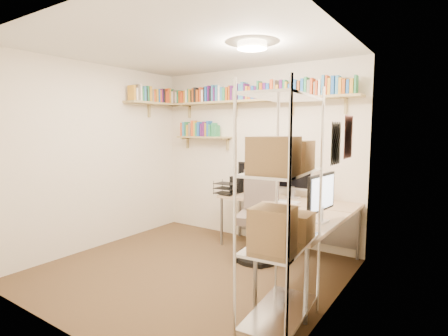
{
  "coord_description": "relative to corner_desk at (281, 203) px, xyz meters",
  "views": [
    {
      "loc": [
        2.51,
        -2.96,
        1.63
      ],
      "look_at": [
        0.12,
        0.55,
        1.15
      ],
      "focal_mm": 28.0,
      "sensor_mm": 36.0,
      "label": 1
    }
  ],
  "objects": [
    {
      "name": "corner_desk",
      "position": [
        0.0,
        0.0,
        0.0
      ],
      "size": [
        1.9,
        1.85,
        1.23
      ],
      "color": "#D9B18D",
      "rests_on": "ground"
    },
    {
      "name": "ground",
      "position": [
        -0.69,
        -0.98,
        -0.7
      ],
      "size": [
        3.2,
        3.2,
        0.0
      ],
      "primitive_type": "plane",
      "color": "#46331E",
      "rests_on": "ground"
    },
    {
      "name": "wall_shelves",
      "position": [
        -1.12,
        0.32,
        1.32
      ],
      "size": [
        3.12,
        1.09,
        0.8
      ],
      "color": "tan",
      "rests_on": "ground"
    },
    {
      "name": "wire_rack",
      "position": [
        0.69,
        -1.49,
        0.41
      ],
      "size": [
        0.49,
        0.89,
        1.97
      ],
      "rotation": [
        0.0,
        0.0,
        0.09
      ],
      "color": "silver",
      "rests_on": "ground"
    },
    {
      "name": "office_chair",
      "position": [
        -0.23,
        -0.17,
        -0.24
      ],
      "size": [
        0.62,
        0.63,
        1.11
      ],
      "rotation": [
        0.0,
        0.0,
        0.31
      ],
      "color": "black",
      "rests_on": "ground"
    },
    {
      "name": "room_shell",
      "position": [
        -0.69,
        -0.98,
        0.85
      ],
      "size": [
        3.24,
        3.04,
        2.52
      ],
      "color": "beige",
      "rests_on": "ground"
    }
  ]
}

